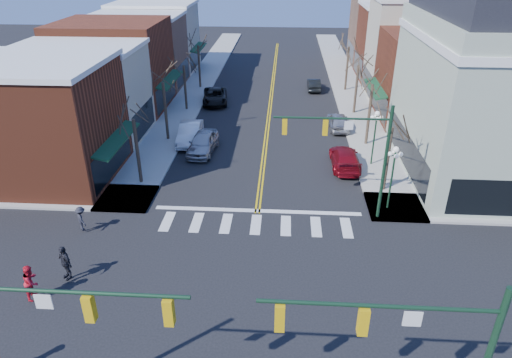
% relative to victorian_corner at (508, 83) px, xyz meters
% --- Properties ---
extents(ground, '(160.00, 160.00, 0.00)m').
position_rel_victorian_corner_xyz_m(ground, '(-16.50, -14.50, -6.66)').
color(ground, black).
rests_on(ground, ground).
extents(sidewalk_left, '(3.50, 70.00, 0.15)m').
position_rel_victorian_corner_xyz_m(sidewalk_left, '(-25.25, 5.50, -6.58)').
color(sidewalk_left, '#9E9B93').
rests_on(sidewalk_left, ground).
extents(sidewalk_right, '(3.50, 70.00, 0.15)m').
position_rel_victorian_corner_xyz_m(sidewalk_right, '(-7.75, 5.50, -6.58)').
color(sidewalk_right, '#9E9B93').
rests_on(sidewalk_right, ground).
extents(bldg_left_brick_a, '(10.00, 8.50, 8.00)m').
position_rel_victorian_corner_xyz_m(bldg_left_brick_a, '(-32.00, -2.75, -2.66)').
color(bldg_left_brick_a, maroon).
rests_on(bldg_left_brick_a, ground).
extents(bldg_left_stucco_a, '(10.00, 7.00, 7.50)m').
position_rel_victorian_corner_xyz_m(bldg_left_stucco_a, '(-32.00, 5.00, -2.91)').
color(bldg_left_stucco_a, '#B9B198').
rests_on(bldg_left_stucco_a, ground).
extents(bldg_left_brick_b, '(10.00, 9.00, 8.50)m').
position_rel_victorian_corner_xyz_m(bldg_left_brick_b, '(-32.00, 13.00, -2.41)').
color(bldg_left_brick_b, maroon).
rests_on(bldg_left_brick_b, ground).
extents(bldg_left_tan, '(10.00, 7.50, 7.80)m').
position_rel_victorian_corner_xyz_m(bldg_left_tan, '(-32.00, 21.25, -2.76)').
color(bldg_left_tan, '#88614B').
rests_on(bldg_left_tan, ground).
extents(bldg_left_stucco_b, '(10.00, 8.00, 8.20)m').
position_rel_victorian_corner_xyz_m(bldg_left_stucco_b, '(-32.00, 29.00, -2.56)').
color(bldg_left_stucco_b, '#B9B198').
rests_on(bldg_left_stucco_b, ground).
extents(bldg_right_brick_a, '(10.00, 8.50, 8.00)m').
position_rel_victorian_corner_xyz_m(bldg_right_brick_a, '(-1.00, 11.25, -2.66)').
color(bldg_right_brick_a, maroon).
rests_on(bldg_right_brick_a, ground).
extents(bldg_right_stucco, '(10.00, 7.00, 10.00)m').
position_rel_victorian_corner_xyz_m(bldg_right_stucco, '(-1.00, 19.00, -1.66)').
color(bldg_right_stucco, '#B9B198').
rests_on(bldg_right_stucco, ground).
extents(bldg_right_brick_b, '(10.00, 8.00, 8.50)m').
position_rel_victorian_corner_xyz_m(bldg_right_brick_b, '(-1.00, 26.50, -2.41)').
color(bldg_right_brick_b, maroon).
rests_on(bldg_right_brick_b, ground).
extents(bldg_right_tan, '(10.00, 8.00, 9.00)m').
position_rel_victorian_corner_xyz_m(bldg_right_tan, '(-1.00, 34.50, -2.16)').
color(bldg_right_tan, '#88614B').
rests_on(bldg_right_tan, ground).
extents(victorian_corner, '(12.25, 14.25, 13.30)m').
position_rel_victorian_corner_xyz_m(victorian_corner, '(0.00, 0.00, 0.00)').
color(victorian_corner, '#A2B098').
rests_on(victorian_corner, ground).
extents(traffic_mast_near_left, '(6.60, 0.28, 7.20)m').
position_rel_victorian_corner_xyz_m(traffic_mast_near_left, '(-22.05, -21.90, -1.95)').
color(traffic_mast_near_left, '#14331E').
rests_on(traffic_mast_near_left, ground).
extents(traffic_mast_near_right, '(6.60, 0.28, 7.20)m').
position_rel_victorian_corner_xyz_m(traffic_mast_near_right, '(-10.95, -21.90, -1.95)').
color(traffic_mast_near_right, '#14331E').
rests_on(traffic_mast_near_right, ground).
extents(traffic_mast_far_right, '(6.60, 0.28, 7.20)m').
position_rel_victorian_corner_xyz_m(traffic_mast_far_right, '(-10.95, -7.10, -1.95)').
color(traffic_mast_far_right, '#14331E').
rests_on(traffic_mast_far_right, ground).
extents(lamppost_corner, '(0.36, 0.36, 4.33)m').
position_rel_victorian_corner_xyz_m(lamppost_corner, '(-8.30, -6.00, -3.70)').
color(lamppost_corner, '#14331E').
rests_on(lamppost_corner, ground).
extents(lamppost_midblock, '(0.36, 0.36, 4.33)m').
position_rel_victorian_corner_xyz_m(lamppost_midblock, '(-8.30, 0.50, -3.70)').
color(lamppost_midblock, '#14331E').
rests_on(lamppost_midblock, ground).
extents(tree_left_a, '(0.24, 0.24, 4.76)m').
position_rel_victorian_corner_xyz_m(tree_left_a, '(-24.90, -3.50, -4.28)').
color(tree_left_a, '#382B21').
rests_on(tree_left_a, ground).
extents(tree_left_b, '(0.24, 0.24, 5.04)m').
position_rel_victorian_corner_xyz_m(tree_left_b, '(-24.90, 4.50, -4.14)').
color(tree_left_b, '#382B21').
rests_on(tree_left_b, ground).
extents(tree_left_c, '(0.24, 0.24, 4.55)m').
position_rel_victorian_corner_xyz_m(tree_left_c, '(-24.90, 12.50, -4.38)').
color(tree_left_c, '#382B21').
rests_on(tree_left_c, ground).
extents(tree_left_d, '(0.24, 0.24, 4.90)m').
position_rel_victorian_corner_xyz_m(tree_left_d, '(-24.90, 20.50, -4.21)').
color(tree_left_d, '#382B21').
rests_on(tree_left_d, ground).
extents(tree_right_a, '(0.24, 0.24, 4.62)m').
position_rel_victorian_corner_xyz_m(tree_right_a, '(-8.10, -3.50, -4.35)').
color(tree_right_a, '#382B21').
rests_on(tree_right_a, ground).
extents(tree_right_b, '(0.24, 0.24, 5.18)m').
position_rel_victorian_corner_xyz_m(tree_right_b, '(-8.10, 4.50, -4.07)').
color(tree_right_b, '#382B21').
rests_on(tree_right_b, ground).
extents(tree_right_c, '(0.24, 0.24, 4.83)m').
position_rel_victorian_corner_xyz_m(tree_right_c, '(-8.10, 12.50, -4.24)').
color(tree_right_c, '#382B21').
rests_on(tree_right_c, ground).
extents(tree_right_d, '(0.24, 0.24, 4.97)m').
position_rel_victorian_corner_xyz_m(tree_right_d, '(-8.10, 20.50, -4.17)').
color(tree_right_d, '#382B21').
rests_on(tree_right_d, ground).
extents(car_left_near, '(2.26, 4.92, 1.63)m').
position_rel_victorian_corner_xyz_m(car_left_near, '(-21.46, 2.16, -5.84)').
color(car_left_near, '#ABAAAF').
rests_on(car_left_near, ground).
extents(car_left_mid, '(1.96, 5.01, 1.63)m').
position_rel_victorian_corner_xyz_m(car_left_mid, '(-22.90, 4.18, -5.84)').
color(car_left_mid, white).
rests_on(car_left_mid, ground).
extents(car_left_far, '(3.12, 5.61, 1.48)m').
position_rel_victorian_corner_xyz_m(car_left_far, '(-22.35, 14.99, -5.92)').
color(car_left_far, black).
rests_on(car_left_far, ground).
extents(car_right_near, '(2.07, 4.98, 1.44)m').
position_rel_victorian_corner_xyz_m(car_right_near, '(-10.35, 0.11, -5.94)').
color(car_right_near, maroon).
rests_on(car_right_near, ground).
extents(car_right_mid, '(2.00, 4.44, 1.48)m').
position_rel_victorian_corner_xyz_m(car_right_mid, '(-10.10, 8.18, -5.92)').
color(car_right_mid, '#A8A8AD').
rests_on(car_right_mid, ground).
extents(car_right_far, '(1.48, 4.04, 1.32)m').
position_rel_victorian_corner_xyz_m(car_right_far, '(-11.70, 20.53, -6.00)').
color(car_right_far, black).
rests_on(car_right_far, ground).
extents(pedestrian_red_b, '(0.76, 0.93, 1.78)m').
position_rel_victorian_corner_xyz_m(pedestrian_red_b, '(-26.50, -15.42, -5.62)').
color(pedestrian_red_b, red).
rests_on(pedestrian_red_b, sidewalk_left).
extents(pedestrian_dark_a, '(1.15, 1.02, 1.87)m').
position_rel_victorian_corner_xyz_m(pedestrian_dark_a, '(-25.53, -13.97, -5.57)').
color(pedestrian_dark_a, black).
rests_on(pedestrian_dark_a, sidewalk_left).
extents(pedestrian_dark_b, '(1.06, 1.12, 1.52)m').
position_rel_victorian_corner_xyz_m(pedestrian_dark_b, '(-26.50, -9.73, -5.75)').
color(pedestrian_dark_b, black).
rests_on(pedestrian_dark_b, sidewalk_left).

